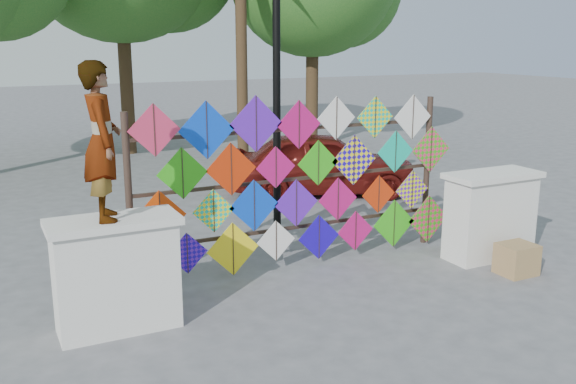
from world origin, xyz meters
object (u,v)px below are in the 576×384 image
object	(u,v)px
kite_rack	(302,181)
lamppost	(277,70)
vendor_woman	(102,142)
sedan	(323,163)

from	to	relation	value
kite_rack	lamppost	distance (m)	1.95
kite_rack	lamppost	bearing A→B (deg)	80.33
kite_rack	vendor_woman	bearing A→B (deg)	-161.88
kite_rack	sedan	xyz separation A→B (m)	(2.38, 3.63, -0.57)
sedan	vendor_woman	bearing A→B (deg)	153.33
lamppost	sedan	bearing A→B (deg)	47.49
kite_rack	vendor_woman	size ratio (longest dim) A/B	2.98
vendor_woman	lamppost	distance (m)	3.81
vendor_woman	sedan	size ratio (longest dim) A/B	0.44
kite_rack	sedan	world-z (taller)	kite_rack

